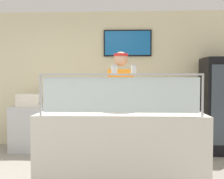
{
  "coord_description": "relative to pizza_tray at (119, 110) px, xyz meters",
  "views": [
    {
      "loc": [
        1.05,
        -2.89,
        1.37
      ],
      "look_at": [
        0.89,
        0.44,
        1.23
      ],
      "focal_mm": 42.96,
      "sensor_mm": 36.0,
      "label": 1
    }
  ],
  "objects": [
    {
      "name": "pepper_flake_shaker",
      "position": [
        0.17,
        -0.39,
        0.5
      ],
      "size": [
        0.06,
        0.06,
        0.1
      ],
      "color": "white",
      "rests_on": "sneeze_guard"
    },
    {
      "name": "ground_plane",
      "position": [
        0.03,
        0.55,
        -0.97
      ],
      "size": [
        12.0,
        12.0,
        0.0
      ],
      "primitive_type": "plane",
      "color": "gray",
      "rests_on": "ground"
    },
    {
      "name": "prep_shelf",
      "position": [
        -1.68,
        1.6,
        -0.54
      ],
      "size": [
        0.7,
        0.55,
        0.85
      ],
      "primitive_type": "cube",
      "color": "#B7BABF",
      "rests_on": "ground"
    },
    {
      "name": "parmesan_shaker",
      "position": [
        -0.04,
        -0.39,
        0.49
      ],
      "size": [
        0.06,
        0.06,
        0.09
      ],
      "color": "white",
      "rests_on": "sneeze_guard"
    },
    {
      "name": "pizza_tray",
      "position": [
        0.0,
        0.0,
        0.0
      ],
      "size": [
        0.42,
        0.42,
        0.04
      ],
      "color": "#9EA0A8",
      "rests_on": "serving_counter"
    },
    {
      "name": "pizza_box_stack",
      "position": [
        -1.68,
        1.6,
        -0.01
      ],
      "size": [
        0.46,
        0.46,
        0.22
      ],
      "color": "silver",
      "rests_on": "prep_shelf"
    },
    {
      "name": "pizza_server",
      "position": [
        0.02,
        -0.02,
        0.02
      ],
      "size": [
        0.14,
        0.29,
        0.01
      ],
      "primitive_type": "cube",
      "rotation": [
        0.0,
        0.0,
        -0.23
      ],
      "color": "#ADAFB7",
      "rests_on": "pizza_tray"
    },
    {
      "name": "sneeze_guard",
      "position": [
        0.03,
        -0.39,
        0.28
      ],
      "size": [
        1.82,
        0.06,
        0.47
      ],
      "color": "#B2B5BC",
      "rests_on": "serving_counter"
    },
    {
      "name": "drink_fridge",
      "position": [
        1.84,
        1.64,
        -0.09
      ],
      "size": [
        0.66,
        0.64,
        1.74
      ],
      "color": "black",
      "rests_on": "ground"
    },
    {
      "name": "serving_counter",
      "position": [
        0.03,
        -0.05,
        -0.49
      ],
      "size": [
        1.99,
        0.8,
        0.95
      ],
      "primitive_type": "cube",
      "color": "silver",
      "rests_on": "ground"
    },
    {
      "name": "worker_figure",
      "position": [
        0.02,
        0.62,
        0.04
      ],
      "size": [
        0.41,
        0.5,
        1.76
      ],
      "color": "#23232D",
      "rests_on": "ground"
    },
    {
      "name": "shop_rear_unit",
      "position": [
        0.03,
        2.09,
        0.39
      ],
      "size": [
        6.39,
        0.13,
        2.7
      ],
      "color": "beige",
      "rests_on": "ground"
    }
  ]
}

